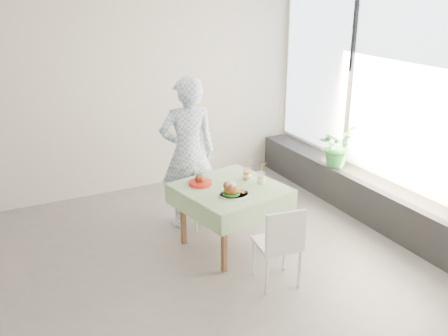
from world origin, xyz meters
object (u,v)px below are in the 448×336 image
chair_near (277,259)px  potted_plant (337,146)px  juice_cup_orange (247,174)px  diner (188,153)px  cafe_table (230,210)px  chair_far (201,201)px  main_dish (233,191)px

chair_near → potted_plant: (1.83, 1.39, 0.52)m
juice_cup_orange → diner: bearing=125.5°
juice_cup_orange → cafe_table: bearing=-159.2°
cafe_table → chair_far: size_ratio=1.28×
chair_near → cafe_table: bearing=95.0°
potted_plant → diner: bearing=174.4°
chair_far → potted_plant: size_ratio=1.69×
diner → main_dish: diner is taller
cafe_table → chair_near: (0.08, -0.86, -0.20)m
chair_near → diner: (-0.26, 1.60, 0.67)m
main_dish → cafe_table: bearing=68.2°
chair_far → potted_plant: (1.95, -0.19, 0.49)m
cafe_table → chair_near: bearing=-85.0°
cafe_table → main_dish: (-0.09, -0.23, 0.34)m
juice_cup_orange → potted_plant: size_ratio=0.48×
juice_cup_orange → potted_plant: (1.64, 0.43, -0.02)m
cafe_table → chair_far: 0.74m
juice_cup_orange → main_dish: bearing=-137.4°
main_dish → potted_plant: 2.14m
main_dish → juice_cup_orange: 0.49m
cafe_table → chair_near: size_ratio=1.42×
potted_plant → chair_near: bearing=-142.8°
chair_far → main_dish: size_ratio=2.89×
cafe_table → juice_cup_orange: size_ratio=4.49×
chair_far → chair_near: size_ratio=1.10×
main_dish → juice_cup_orange: bearing=42.6°
cafe_table → diner: bearing=103.9°
main_dish → juice_cup_orange: juice_cup_orange is taller
chair_far → chair_near: (0.11, -1.58, -0.03)m
diner → potted_plant: size_ratio=3.34×
diner → main_dish: size_ratio=5.70×
chair_near → juice_cup_orange: size_ratio=3.17×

